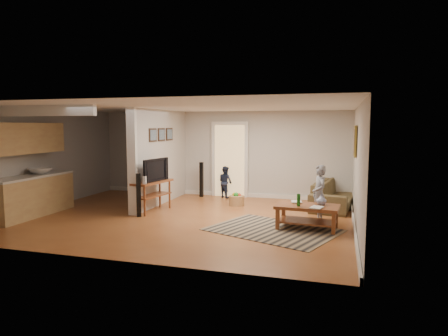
% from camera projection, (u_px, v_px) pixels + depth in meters
% --- Properties ---
extents(ground, '(7.50, 7.50, 0.00)m').
position_uv_depth(ground, '(183.00, 217.00, 9.10)').
color(ground, brown).
rests_on(ground, ground).
extents(room_shell, '(7.54, 6.02, 2.52)m').
position_uv_depth(room_shell, '(148.00, 152.00, 9.65)').
color(room_shell, beige).
rests_on(room_shell, ground).
extents(area_rug, '(2.87, 2.51, 0.01)m').
position_uv_depth(area_rug, '(273.00, 230.00, 7.99)').
color(area_rug, black).
rests_on(area_rug, ground).
extents(sofa, '(1.21, 2.38, 0.66)m').
position_uv_depth(sofa, '(334.00, 207.00, 10.28)').
color(sofa, '#4F4027').
rests_on(sofa, ground).
extents(coffee_table, '(1.29, 0.81, 0.73)m').
position_uv_depth(coffee_table, '(308.00, 210.00, 8.08)').
color(coffee_table, brown).
rests_on(coffee_table, ground).
extents(tv_console, '(0.64, 1.25, 1.02)m').
position_uv_depth(tv_console, '(153.00, 184.00, 9.66)').
color(tv_console, brown).
rests_on(tv_console, ground).
extents(speaker_left, '(0.13, 0.13, 1.01)m').
position_uv_depth(speaker_left, '(139.00, 195.00, 9.13)').
color(speaker_left, black).
rests_on(speaker_left, ground).
extents(speaker_right, '(0.11, 0.11, 1.02)m').
position_uv_depth(speaker_right, '(201.00, 179.00, 11.70)').
color(speaker_right, black).
rests_on(speaker_right, ground).
extents(toy_basket, '(0.40, 0.40, 0.36)m').
position_uv_depth(toy_basket, '(237.00, 200.00, 10.45)').
color(toy_basket, '#9C6E43').
rests_on(toy_basket, ground).
extents(child, '(0.46, 0.54, 1.25)m').
position_uv_depth(child, '(318.00, 223.00, 8.61)').
color(child, slate).
rests_on(child, ground).
extents(toddler, '(0.57, 0.54, 0.92)m').
position_uv_depth(toddler, '(225.00, 197.00, 11.61)').
color(toddler, '#1C243B').
rests_on(toddler, ground).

